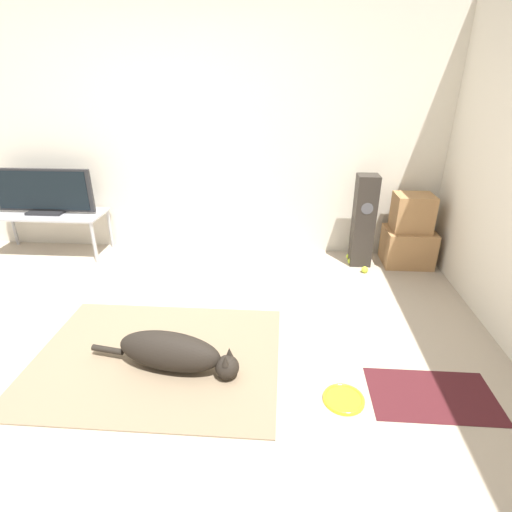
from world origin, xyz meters
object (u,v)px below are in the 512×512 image
Objects in this scene: cardboard_box_upper at (412,213)px; floor_speaker at (363,221)px; cardboard_box_lower at (408,247)px; tennis_ball_near_speaker at (351,261)px; frisbee at (344,399)px; tv at (42,192)px; tv_stand at (48,217)px; tennis_ball_loose_on_carpet at (349,256)px; dog at (174,352)px; tennis_ball_by_boxes at (365,270)px.

cardboard_box_upper is 0.49m from floor_speaker.
cardboard_box_lower is 0.60m from tennis_ball_near_speaker.
floor_speaker is at bearing 78.39° from frisbee.
tv is at bearing -179.82° from cardboard_box_upper.
frisbee is 3.81× the size of tennis_ball_near_speaker.
tennis_ball_loose_on_carpet is at bearing 1.07° from tv_stand.
floor_speaker reaches higher than tennis_ball_near_speaker.
tennis_ball_near_speaker is at bearing -90.62° from tennis_ball_loose_on_carpet.
floor_speaker is 14.15× the size of tennis_ball_near_speaker.
dog is 15.92× the size of tennis_ball_by_boxes.
tennis_ball_by_boxes is (0.43, 1.76, 0.02)m from frisbee.
dog is 2.18× the size of cardboard_box_lower.
tv_stand is at bearing 145.41° from frisbee.
cardboard_box_lower is (1.99, 1.81, 0.04)m from dog.
tennis_ball_by_boxes is 1.00× the size of tennis_ball_near_speaker.
tennis_ball_near_speaker is at bearing 80.72° from frisbee.
dog is 2.25m from tennis_ball_near_speaker.
tennis_ball_by_boxes is at bearing 76.30° from frisbee.
floor_speaker is at bearing 49.81° from dog.
cardboard_box_lower is 3.81m from tv_stand.
dog is at bearing -44.77° from tv_stand.
tennis_ball_near_speaker is (0.32, 1.95, 0.02)m from frisbee.
tv reaches higher than tennis_ball_near_speaker.
dog is 2.18m from tennis_ball_by_boxes.
cardboard_box_upper is at bearing 30.10° from tennis_ball_by_boxes.
tennis_ball_near_speaker is at bearing -1.08° from tv.
tv_stand is at bearing 178.96° from tennis_ball_near_speaker.
cardboard_box_lower reaches higher than tennis_ball_near_speaker.
frisbee is 0.68× the size of cardboard_box_upper.
tv is 3.30m from tennis_ball_near_speaker.
tv is (-2.91, 2.01, 0.68)m from frisbee.
tv_stand is at bearing 135.23° from dog.
tennis_ball_by_boxes is 0.22m from tennis_ball_near_speaker.
tennis_ball_near_speaker reaches higher than frisbee.
tv_stand is at bearing 179.51° from floor_speaker.
tv_stand is 18.15× the size of tennis_ball_near_speaker.
tv reaches higher than tennis_ball_by_boxes.
floor_speaker is at bearing -174.92° from cardboard_box_upper.
tv_stand is at bearing -90.00° from tv.
floor_speaker is 3.33m from tv.
tv reaches higher than cardboard_box_lower.
tennis_ball_loose_on_carpet is at bearing 52.84° from dog.
frisbee is at bearing -34.63° from tv.
cardboard_box_upper is (-0.01, 0.01, 0.37)m from cardboard_box_lower.
cardboard_box_lower is 0.40× the size of tv_stand.
frisbee is at bearing -34.59° from tv_stand.
tennis_ball_near_speaker is at bearing -161.03° from floor_speaker.
tv_stand reaches higher than dog.
tennis_ball_near_speaker is at bearing -172.68° from cardboard_box_upper.
cardboard_box_lower is at bearing 0.14° from tv_stand.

